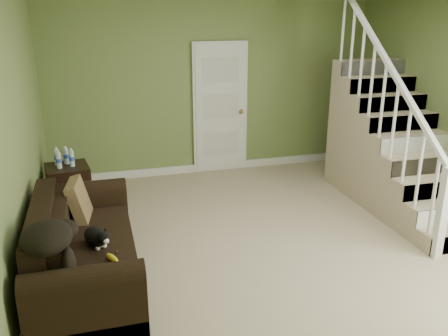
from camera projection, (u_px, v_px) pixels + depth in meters
floor at (276, 249)px, 5.17m from camera, size 5.00×5.50×0.01m
wall_back at (213, 89)px, 7.26m from camera, size 5.00×0.04×2.60m
wall_left at (13, 153)px, 4.12m from camera, size 0.04×5.50×2.60m
baseboard_back at (214, 167)px, 7.63m from camera, size 5.00×0.04×0.12m
baseboard_left at (35, 277)px, 4.53m from camera, size 0.04×5.50×0.12m
door at (220, 109)px, 7.34m from camera, size 0.86×0.12×2.02m
staircase at (390, 153)px, 6.35m from camera, size 1.00×2.51×2.82m
sofa at (82, 256)px, 4.40m from camera, size 0.90×2.09×0.82m
side_table at (69, 188)px, 6.03m from camera, size 0.58×0.58×0.84m
cat at (96, 238)px, 4.27m from camera, size 0.31×0.45×0.22m
banana at (112, 258)px, 4.04m from camera, size 0.13×0.19×0.05m
throw_pillow at (79, 201)px, 4.83m from camera, size 0.26×0.45×0.44m
throw_blanket at (46, 237)px, 3.58m from camera, size 0.46×0.56×0.21m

